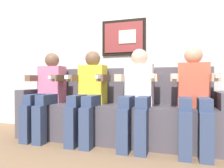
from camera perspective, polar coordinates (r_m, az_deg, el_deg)
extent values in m
plane|color=#8C6B4C|center=(2.43, -1.13, -16.83)|extent=(6.39, 6.39, 0.00)
cube|color=silver|center=(3.10, 3.55, 11.33)|extent=(4.91, 0.05, 2.60)
cube|color=black|center=(3.07, 3.15, 12.37)|extent=(0.63, 0.03, 0.50)
cube|color=maroon|center=(3.06, 3.07, 12.43)|extent=(0.55, 0.02, 0.42)
cube|color=beige|center=(3.03, 4.15, 12.56)|extent=(0.24, 0.02, 0.18)
cube|color=#514C56|center=(2.64, 0.95, -10.33)|extent=(2.23, 0.58, 0.45)
cube|color=#514C56|center=(2.80, 2.25, -0.41)|extent=(2.23, 0.14, 0.45)
cube|color=#514C56|center=(3.17, -20.20, -6.93)|extent=(0.14, 0.58, 0.62)
cube|color=#514C56|center=(2.55, 27.75, -8.87)|extent=(0.14, 0.58, 0.62)
cube|color=pink|center=(2.96, -15.79, -0.08)|extent=(0.32, 0.20, 0.48)
sphere|color=brown|center=(2.97, -15.82, 6.20)|extent=(0.19, 0.19, 0.19)
cube|color=#38476B|center=(2.86, -19.51, -3.74)|extent=(0.12, 0.40, 0.12)
cube|color=#38476B|center=(2.75, -16.52, -3.90)|extent=(0.12, 0.40, 0.12)
cube|color=#38476B|center=(2.74, -22.05, -9.97)|extent=(0.12, 0.12, 0.45)
cube|color=#38476B|center=(2.63, -18.99, -10.40)|extent=(0.12, 0.12, 0.45)
cube|color=brown|center=(2.97, -20.13, 1.44)|extent=(0.08, 0.28, 0.08)
cube|color=brown|center=(2.76, -13.89, 1.52)|extent=(0.08, 0.28, 0.08)
cube|color=white|center=(2.62, -15.73, 1.77)|extent=(0.04, 0.13, 0.04)
cube|color=yellow|center=(2.68, -5.18, -0.15)|extent=(0.32, 0.20, 0.48)
sphere|color=brown|center=(2.69, -5.19, 6.79)|extent=(0.19, 0.19, 0.19)
cube|color=#38476B|center=(2.54, -8.82, -4.27)|extent=(0.12, 0.40, 0.12)
cube|color=#38476B|center=(2.47, -5.07, -4.41)|extent=(0.12, 0.40, 0.12)
cube|color=#38476B|center=(2.41, -10.97, -11.41)|extent=(0.12, 0.12, 0.45)
cube|color=#38476B|center=(2.33, -7.01, -11.82)|extent=(0.12, 0.12, 0.45)
cube|color=brown|center=(2.65, -9.99, 1.56)|extent=(0.08, 0.28, 0.08)
cube|color=brown|center=(2.50, -2.25, 1.62)|extent=(0.08, 0.28, 0.08)
cube|color=white|center=(2.35, -3.59, 1.91)|extent=(0.04, 0.13, 0.04)
cube|color=white|center=(2.51, -11.69, 1.83)|extent=(0.04, 0.10, 0.04)
cube|color=white|center=(2.51, 7.37, -0.22)|extent=(0.32, 0.20, 0.48)
sphere|color=beige|center=(2.52, 7.38, 7.19)|extent=(0.19, 0.19, 0.19)
cube|color=#38476B|center=(2.34, 4.29, -4.70)|extent=(0.12, 0.40, 0.12)
cube|color=#38476B|center=(2.31, 8.66, -4.79)|extent=(0.12, 0.40, 0.12)
cube|color=#38476B|center=(2.20, 3.04, -12.61)|extent=(0.12, 0.12, 0.45)
cube|color=#38476B|center=(2.16, 7.78, -12.86)|extent=(0.12, 0.12, 0.45)
cube|color=beige|center=(2.43, 2.45, 1.64)|extent=(0.08, 0.28, 0.08)
cube|color=beige|center=(2.36, 11.38, 1.65)|extent=(0.08, 0.28, 0.08)
cube|color=white|center=(2.20, 10.92, 1.97)|extent=(0.04, 0.13, 0.04)
cube|color=#D8593F|center=(2.47, 21.00, -0.28)|extent=(0.32, 0.20, 0.48)
sphere|color=tan|center=(2.49, 21.04, 7.24)|extent=(0.19, 0.19, 0.19)
cube|color=#38476B|center=(2.28, 18.99, -4.90)|extent=(0.12, 0.40, 0.12)
cube|color=#38476B|center=(2.29, 23.52, -4.90)|extent=(0.12, 0.40, 0.12)
cube|color=#38476B|center=(2.13, 19.07, -13.10)|extent=(0.12, 0.12, 0.45)
cube|color=#38476B|center=(2.14, 24.02, -13.05)|extent=(0.12, 0.12, 0.45)
cube|color=tan|center=(2.35, 16.54, 1.64)|extent=(0.08, 0.28, 0.08)
cube|color=tan|center=(2.37, 25.77, 1.58)|extent=(0.08, 0.28, 0.08)
cube|color=white|center=(2.21, 26.34, 1.90)|extent=(0.04, 0.13, 0.04)
cube|color=white|center=(2.19, 16.44, 1.96)|extent=(0.04, 0.10, 0.04)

